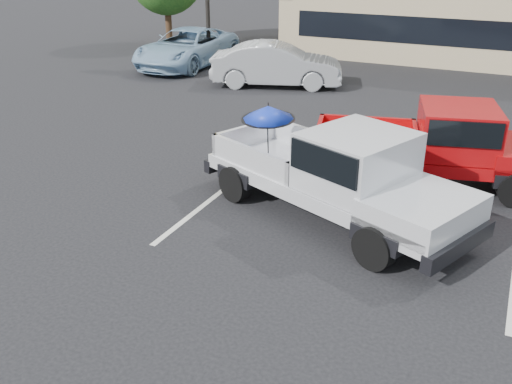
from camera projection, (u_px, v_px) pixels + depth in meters
ground at (318, 270)px, 9.55m from camera, size 90.00×90.00×0.00m
stripe_left at (218, 194)px, 12.36m from camera, size 0.12×5.00×0.01m
silver_pickup at (346, 172)px, 10.72m from camera, size 6.00×4.01×2.06m
red_pickup at (448, 143)px, 12.42m from camera, size 5.77×3.18×1.80m
silver_sedan at (277, 65)px, 20.87m from camera, size 5.03×3.07×1.57m
blue_suv at (187, 48)px, 24.04m from camera, size 2.65×5.61×1.55m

